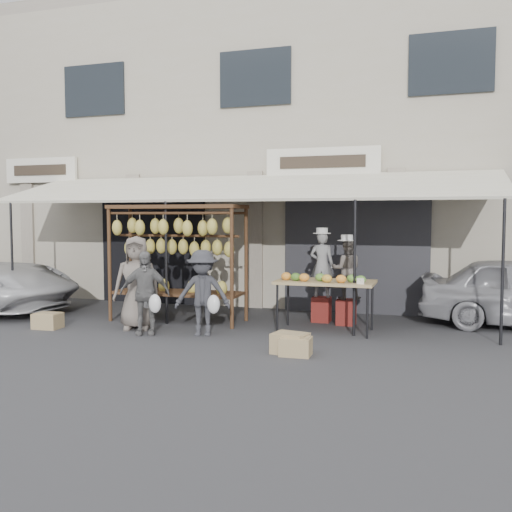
% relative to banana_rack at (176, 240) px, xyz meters
% --- Properties ---
extents(ground_plane, '(90.00, 90.00, 0.00)m').
position_rel_banana_rack_xyz_m(ground_plane, '(0.93, -1.43, -1.57)').
color(ground_plane, '#2D2D30').
extents(shophouse, '(24.00, 6.15, 7.30)m').
position_rel_banana_rack_xyz_m(shophouse, '(0.92, 5.06, 2.08)').
color(shophouse, '#AAA190').
rests_on(shophouse, ground_plane).
extents(awning, '(10.00, 2.35, 2.92)m').
position_rel_banana_rack_xyz_m(awning, '(0.93, 0.84, 1.00)').
color(awning, silver).
rests_on(awning, ground_plane).
extents(banana_rack, '(2.60, 0.90, 2.24)m').
position_rel_banana_rack_xyz_m(banana_rack, '(0.00, 0.00, 0.00)').
color(banana_rack, '#3C2315').
rests_on(banana_rack, ground_plane).
extents(produce_table, '(1.70, 0.90, 1.04)m').
position_rel_banana_rack_xyz_m(produce_table, '(2.90, -0.14, -0.69)').
color(produce_table, tan).
rests_on(produce_table, ground_plane).
extents(vendor_left, '(0.47, 0.32, 1.25)m').
position_rel_banana_rack_xyz_m(vendor_left, '(2.65, 0.83, -0.47)').
color(vendor_left, gray).
rests_on(vendor_left, stool_left).
extents(vendor_right, '(0.62, 0.53, 1.13)m').
position_rel_banana_rack_xyz_m(vendor_right, '(3.15, 0.66, -0.53)').
color(vendor_right, '#5D5650').
rests_on(vendor_right, stool_right).
extents(customer_left, '(0.94, 0.76, 1.67)m').
position_rel_banana_rack_xyz_m(customer_left, '(-0.37, -0.88, -0.73)').
color(customer_left, '#6E645B').
rests_on(customer_left, ground_plane).
extents(customer_mid, '(0.91, 0.62, 1.43)m').
position_rel_banana_rack_xyz_m(customer_mid, '(-0.00, -1.26, -0.85)').
color(customer_mid, slate).
rests_on(customer_mid, ground_plane).
extents(customer_right, '(1.05, 0.77, 1.46)m').
position_rel_banana_rack_xyz_m(customer_right, '(0.97, -1.03, -0.84)').
color(customer_right, '#333338').
rests_on(customer_right, ground_plane).
extents(stool_left, '(0.41, 0.41, 0.47)m').
position_rel_banana_rack_xyz_m(stool_left, '(2.65, 0.83, -1.33)').
color(stool_left, maroon).
rests_on(stool_left, ground_plane).
extents(stool_right, '(0.37, 0.37, 0.48)m').
position_rel_banana_rack_xyz_m(stool_right, '(3.15, 0.66, -1.33)').
color(stool_right, maroon).
rests_on(stool_right, ground_plane).
extents(crate_near_a, '(0.57, 0.47, 0.30)m').
position_rel_banana_rack_xyz_m(crate_near_a, '(2.71, -1.83, -1.42)').
color(crate_near_a, tan).
rests_on(crate_near_a, ground_plane).
extents(crate_near_b, '(0.45, 0.35, 0.27)m').
position_rel_banana_rack_xyz_m(crate_near_b, '(2.81, -1.92, -1.44)').
color(crate_near_b, tan).
rests_on(crate_near_b, ground_plane).
extents(crate_far, '(0.48, 0.38, 0.28)m').
position_rel_banana_rack_xyz_m(crate_far, '(-1.93, -1.33, -1.43)').
color(crate_far, tan).
rests_on(crate_far, ground_plane).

